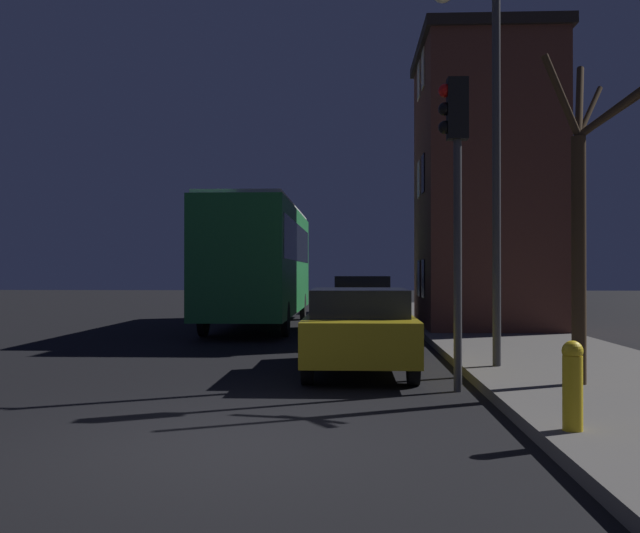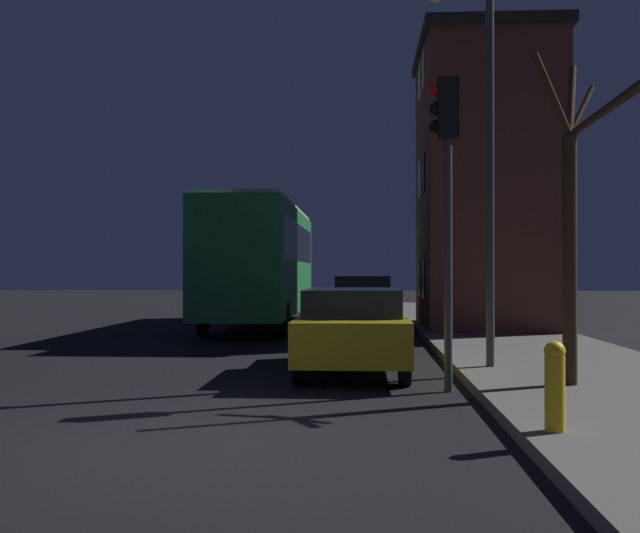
# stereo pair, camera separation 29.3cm
# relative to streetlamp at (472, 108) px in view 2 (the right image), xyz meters

# --- Properties ---
(ground_plane) EXTENTS (120.00, 120.00, 0.00)m
(ground_plane) POSITION_rel_streetlamp_xyz_m (-3.52, -4.95, -4.53)
(ground_plane) COLOR black
(brick_building) EXTENTS (3.91, 5.24, 8.34)m
(brick_building) POSITION_rel_streetlamp_xyz_m (1.75, 8.99, -0.19)
(brick_building) COLOR brown
(brick_building) RESTS_ON sidewalk
(streetlamp) EXTENTS (1.17, 0.40, 6.59)m
(streetlamp) POSITION_rel_streetlamp_xyz_m (0.00, 0.00, 0.00)
(streetlamp) COLOR #38383A
(streetlamp) RESTS_ON sidewalk
(traffic_light) EXTENTS (0.43, 0.24, 4.59)m
(traffic_light) POSITION_rel_streetlamp_xyz_m (-0.64, -1.71, -1.25)
(traffic_light) COLOR #38383A
(traffic_light) RESTS_ON ground
(bare_tree) EXTENTS (1.86, 1.10, 4.75)m
(bare_tree) POSITION_rel_streetlamp_xyz_m (1.15, -1.87, -1.93)
(bare_tree) COLOR #382819
(bare_tree) RESTS_ON sidewalk
(bus) EXTENTS (2.44, 10.55, 3.82)m
(bus) POSITION_rel_streetlamp_xyz_m (-5.06, 10.38, -2.27)
(bus) COLOR #1E6B33
(bus) RESTS_ON ground
(car_near_lane) EXTENTS (1.81, 4.33, 1.46)m
(car_near_lane) POSITION_rel_streetlamp_xyz_m (-2.03, 0.20, -3.75)
(car_near_lane) COLOR olive
(car_near_lane) RESTS_ON ground
(car_mid_lane) EXTENTS (1.83, 4.75, 1.62)m
(car_mid_lane) POSITION_rel_streetlamp_xyz_m (-1.85, 9.78, -3.68)
(car_mid_lane) COLOR #B7BABF
(car_mid_lane) RESTS_ON ground
(car_far_lane) EXTENTS (1.78, 4.03, 1.56)m
(car_far_lane) POSITION_rel_streetlamp_xyz_m (-2.07, 18.70, -3.71)
(car_far_lane) COLOR black
(car_far_lane) RESTS_ON ground
(fire_hydrant) EXTENTS (0.21, 0.21, 0.91)m
(fire_hydrant) POSITION_rel_streetlamp_xyz_m (0.06, -4.92, -3.90)
(fire_hydrant) COLOR gold
(fire_hydrant) RESTS_ON sidewalk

